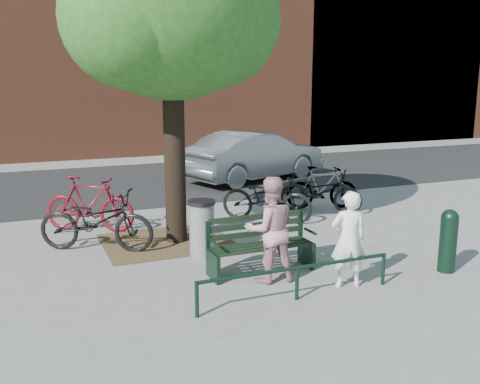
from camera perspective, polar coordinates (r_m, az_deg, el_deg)
name	(u,v)px	position (r m, az deg, el deg)	size (l,w,h in m)	color
ground	(261,272)	(8.85, 2.30, -8.55)	(90.00, 90.00, 0.00)	gray
dirt_pit	(167,242)	(10.50, -7.81, -5.28)	(2.40, 2.00, 0.02)	brown
road	(145,182)	(16.68, -10.11, 1.08)	(40.00, 7.00, 0.01)	black
townhouse_row	(103,1)	(24.01, -14.45, 19.14)	(45.00, 4.00, 14.00)	brown
park_bench	(260,243)	(8.77, 2.10, -5.45)	(1.74, 0.54, 0.97)	black
guard_railing	(297,273)	(7.71, 6.12, -8.58)	(3.06, 0.06, 0.51)	black
street_tree	(174,4)	(10.18, -7.08, 19.32)	(4.20, 3.80, 6.50)	black
person_left	(348,239)	(8.21, 11.50, -4.98)	(0.54, 0.36, 1.49)	white
person_right	(270,230)	(8.26, 3.20, -4.02)	(0.81, 0.63, 1.66)	#BC818C
bollard	(448,238)	(9.35, 21.34, -4.64)	(0.28, 0.28, 1.05)	black
litter_bin	(202,228)	(9.56, -4.09, -3.80)	(0.49, 0.49, 1.00)	gray
bicycle_a	(96,221)	(10.11, -15.10, -3.00)	(0.75, 2.15, 1.13)	black
bicycle_b	(89,204)	(11.43, -15.80, -1.22)	(0.55, 1.94, 1.17)	#550C15
bicycle_c	(267,198)	(11.81, 2.87, -0.60)	(0.71, 2.04, 1.07)	black
bicycle_d	(322,187)	(13.12, 8.74, 0.48)	(0.49, 1.74, 1.05)	gray
bicycle_e	(321,191)	(12.74, 8.61, 0.09)	(0.68, 1.95, 1.02)	black
parked_car	(255,156)	(16.65, 1.62, 3.90)	(1.63, 4.67, 1.54)	gray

